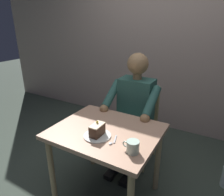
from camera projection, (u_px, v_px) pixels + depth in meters
ground_plane at (107, 194)px, 1.97m from camera, size 14.00×14.00×0.00m
cafe_rear_panel at (169, 25)px, 2.77m from camera, size 6.40×0.12×3.00m
dining_table at (106, 139)px, 1.75m from camera, size 0.87×0.73×0.71m
chair at (138, 120)px, 2.37m from camera, size 0.42×0.42×0.88m
seated_person at (133, 111)px, 2.17m from camera, size 0.53×0.58×1.26m
dessert_plate at (97, 136)px, 1.62m from camera, size 0.22×0.22×0.01m
cake_slice at (97, 130)px, 1.60m from camera, size 0.08×0.13×0.11m
coffee_cup at (133, 147)px, 1.40m from camera, size 0.12×0.09×0.09m
dessert_spoon at (113, 141)px, 1.54m from camera, size 0.05×0.14×0.01m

